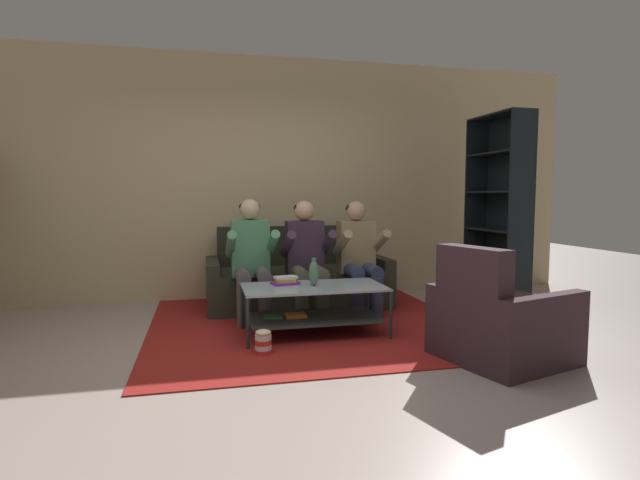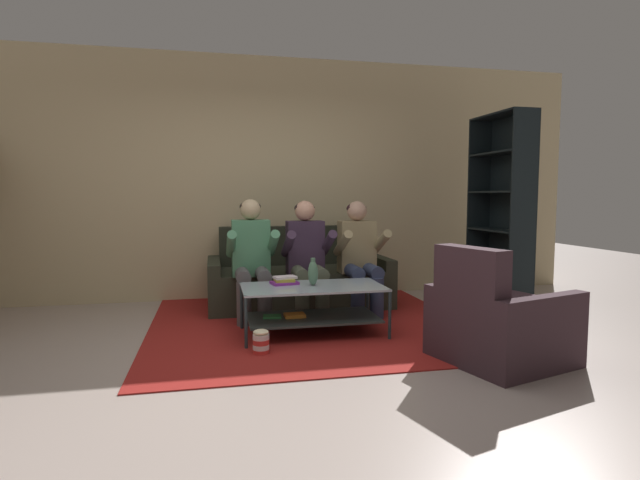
{
  "view_description": "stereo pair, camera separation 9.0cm",
  "coord_description": "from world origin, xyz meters",
  "px_view_note": "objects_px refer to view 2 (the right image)",
  "views": [
    {
      "loc": [
        -0.56,
        -3.66,
        1.24
      ],
      "look_at": [
        0.54,
        1.03,
        0.81
      ],
      "focal_mm": 28.0,
      "sensor_mm": 36.0,
      "label": 1
    },
    {
      "loc": [
        -0.48,
        -3.68,
        1.24
      ],
      "look_at": [
        0.54,
        1.03,
        0.81
      ],
      "focal_mm": 28.0,
      "sensor_mm": 36.0,
      "label": 2
    }
  ],
  "objects_px": {
    "coffee_table": "(312,302)",
    "book_stack": "(285,281)",
    "armchair": "(499,323)",
    "vase": "(313,273)",
    "person_seated_middle": "(307,254)",
    "person_seated_right": "(360,253)",
    "bookshelf": "(501,232)",
    "popcorn_tub": "(261,342)",
    "couch": "(298,280)",
    "person_seated_left": "(252,255)"
  },
  "relations": [
    {
      "from": "vase",
      "to": "bookshelf",
      "type": "bearing_deg",
      "value": 18.04
    },
    {
      "from": "couch",
      "to": "armchair",
      "type": "height_order",
      "value": "couch"
    },
    {
      "from": "book_stack",
      "to": "person_seated_left",
      "type": "bearing_deg",
      "value": 114.36
    },
    {
      "from": "vase",
      "to": "popcorn_tub",
      "type": "relative_size",
      "value": 1.25
    },
    {
      "from": "vase",
      "to": "armchair",
      "type": "height_order",
      "value": "armchair"
    },
    {
      "from": "bookshelf",
      "to": "popcorn_tub",
      "type": "bearing_deg",
      "value": -156.49
    },
    {
      "from": "book_stack",
      "to": "person_seated_right",
      "type": "bearing_deg",
      "value": 32.27
    },
    {
      "from": "couch",
      "to": "person_seated_right",
      "type": "bearing_deg",
      "value": -44.57
    },
    {
      "from": "couch",
      "to": "bookshelf",
      "type": "xyz_separation_m",
      "value": [
        2.25,
        -0.47,
        0.54
      ]
    },
    {
      "from": "person_seated_right",
      "to": "vase",
      "type": "xyz_separation_m",
      "value": [
        -0.64,
        -0.67,
        -0.09
      ]
    },
    {
      "from": "bookshelf",
      "to": "coffee_table",
      "type": "bearing_deg",
      "value": -161.65
    },
    {
      "from": "person_seated_right",
      "to": "person_seated_middle",
      "type": "bearing_deg",
      "value": 179.95
    },
    {
      "from": "person_seated_middle",
      "to": "armchair",
      "type": "xyz_separation_m",
      "value": [
        1.14,
        -1.7,
        -0.36
      ]
    },
    {
      "from": "person_seated_left",
      "to": "book_stack",
      "type": "bearing_deg",
      "value": -65.64
    },
    {
      "from": "popcorn_tub",
      "to": "person_seated_right",
      "type": "bearing_deg",
      "value": 45.03
    },
    {
      "from": "vase",
      "to": "book_stack",
      "type": "bearing_deg",
      "value": 153.31
    },
    {
      "from": "vase",
      "to": "popcorn_tub",
      "type": "height_order",
      "value": "vase"
    },
    {
      "from": "coffee_table",
      "to": "bookshelf",
      "type": "height_order",
      "value": "bookshelf"
    },
    {
      "from": "vase",
      "to": "popcorn_tub",
      "type": "bearing_deg",
      "value": -137.07
    },
    {
      "from": "armchair",
      "to": "vase",
      "type": "bearing_deg",
      "value": 139.63
    },
    {
      "from": "coffee_table",
      "to": "vase",
      "type": "xyz_separation_m",
      "value": [
        0.02,
        0.02,
        0.26
      ]
    },
    {
      "from": "book_stack",
      "to": "person_seated_middle",
      "type": "bearing_deg",
      "value": 60.57
    },
    {
      "from": "person_seated_left",
      "to": "bookshelf",
      "type": "bearing_deg",
      "value": 1.67
    },
    {
      "from": "vase",
      "to": "coffee_table",
      "type": "bearing_deg",
      "value": -128.91
    },
    {
      "from": "person_seated_right",
      "to": "book_stack",
      "type": "height_order",
      "value": "person_seated_right"
    },
    {
      "from": "vase",
      "to": "armchair",
      "type": "bearing_deg",
      "value": -40.37
    },
    {
      "from": "couch",
      "to": "person_seated_left",
      "type": "distance_m",
      "value": 0.87
    },
    {
      "from": "couch",
      "to": "person_seated_right",
      "type": "distance_m",
      "value": 0.87
    },
    {
      "from": "coffee_table",
      "to": "book_stack",
      "type": "xyz_separation_m",
      "value": [
        -0.22,
        0.14,
        0.18
      ]
    },
    {
      "from": "person_seated_right",
      "to": "book_stack",
      "type": "bearing_deg",
      "value": -147.73
    },
    {
      "from": "person_seated_right",
      "to": "couch",
      "type": "bearing_deg",
      "value": 135.43
    },
    {
      "from": "person_seated_left",
      "to": "person_seated_right",
      "type": "bearing_deg",
      "value": -0.1
    },
    {
      "from": "couch",
      "to": "vase",
      "type": "bearing_deg",
      "value": -93.39
    },
    {
      "from": "coffee_table",
      "to": "popcorn_tub",
      "type": "distance_m",
      "value": 0.71
    },
    {
      "from": "person_seated_left",
      "to": "person_seated_middle",
      "type": "height_order",
      "value": "person_seated_left"
    },
    {
      "from": "person_seated_left",
      "to": "vase",
      "type": "bearing_deg",
      "value": -54.0
    },
    {
      "from": "person_seated_right",
      "to": "popcorn_tub",
      "type": "bearing_deg",
      "value": -134.97
    },
    {
      "from": "person_seated_middle",
      "to": "bookshelf",
      "type": "xyz_separation_m",
      "value": [
        2.25,
        0.08,
        0.18
      ]
    },
    {
      "from": "couch",
      "to": "coffee_table",
      "type": "relative_size",
      "value": 1.6
    },
    {
      "from": "person_seated_right",
      "to": "popcorn_tub",
      "type": "height_order",
      "value": "person_seated_right"
    },
    {
      "from": "book_stack",
      "to": "bookshelf",
      "type": "xyz_separation_m",
      "value": [
        2.56,
        0.64,
        0.36
      ]
    },
    {
      "from": "armchair",
      "to": "popcorn_tub",
      "type": "distance_m",
      "value": 1.82
    },
    {
      "from": "book_stack",
      "to": "popcorn_tub",
      "type": "xyz_separation_m",
      "value": [
        -0.27,
        -0.6,
        -0.38
      ]
    },
    {
      "from": "couch",
      "to": "person_seated_right",
      "type": "relative_size",
      "value": 1.69
    },
    {
      "from": "person_seated_left",
      "to": "person_seated_middle",
      "type": "distance_m",
      "value": 0.56
    },
    {
      "from": "book_stack",
      "to": "armchair",
      "type": "distance_m",
      "value": 1.86
    },
    {
      "from": "armchair",
      "to": "book_stack",
      "type": "bearing_deg",
      "value": 141.59
    },
    {
      "from": "person_seated_middle",
      "to": "person_seated_right",
      "type": "relative_size",
      "value": 1.0
    },
    {
      "from": "person_seated_left",
      "to": "vase",
      "type": "xyz_separation_m",
      "value": [
        0.49,
        -0.68,
        -0.1
      ]
    },
    {
      "from": "couch",
      "to": "bookshelf",
      "type": "height_order",
      "value": "bookshelf"
    }
  ]
}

